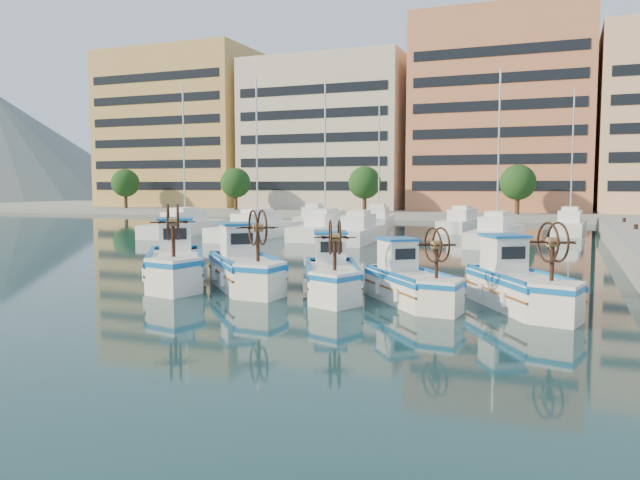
# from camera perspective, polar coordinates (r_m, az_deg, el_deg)

# --- Properties ---
(ground) EXTENTS (300.00, 300.00, 0.00)m
(ground) POSITION_cam_1_polar(r_m,az_deg,el_deg) (22.27, -2.53, -4.92)
(ground) COLOR #183C3F
(ground) RESTS_ON ground
(waterfront) EXTENTS (180.00, 40.00, 25.60)m
(waterfront) POSITION_cam_1_polar(r_m,az_deg,el_deg) (85.40, 21.84, 9.52)
(waterfront) COLOR gray
(waterfront) RESTS_ON ground
(yacht_marina) EXTENTS (38.81, 24.16, 11.50)m
(yacht_marina) POSITION_cam_1_polar(r_m,az_deg,el_deg) (49.06, 6.67, 1.10)
(yacht_marina) COLOR white
(yacht_marina) RESTS_ON ground
(fishing_boat_a) EXTENTS (4.43, 5.24, 3.20)m
(fishing_boat_a) POSITION_cam_1_polar(r_m,az_deg,el_deg) (25.06, -13.09, -1.90)
(fishing_boat_a) COLOR white
(fishing_boat_a) RESTS_ON ground
(fishing_boat_b) EXTENTS (4.52, 4.77, 3.02)m
(fishing_boat_b) POSITION_cam_1_polar(r_m,az_deg,el_deg) (23.64, -6.91, -2.34)
(fishing_boat_b) COLOR white
(fishing_boat_b) RESTS_ON ground
(fishing_boat_c) EXTENTS (3.31, 4.56, 2.75)m
(fishing_boat_c) POSITION_cam_1_polar(r_m,az_deg,el_deg) (21.97, 1.08, -3.05)
(fishing_boat_c) COLOR white
(fishing_boat_c) RESTS_ON ground
(fishing_boat_d) EXTENTS (3.83, 4.14, 2.60)m
(fishing_boat_d) POSITION_cam_1_polar(r_m,az_deg,el_deg) (20.75, 8.22, -3.70)
(fishing_boat_d) COLOR white
(fishing_boat_d) RESTS_ON ground
(fishing_boat_e) EXTENTS (3.80, 4.66, 2.83)m
(fishing_boat_e) POSITION_cam_1_polar(r_m,az_deg,el_deg) (20.57, 17.69, -3.78)
(fishing_boat_e) COLOR white
(fishing_boat_e) RESTS_ON ground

